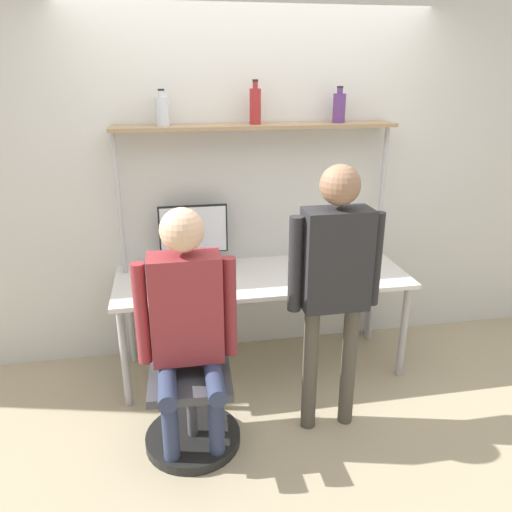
# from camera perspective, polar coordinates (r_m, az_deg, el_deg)

# --- Properties ---
(ground_plane) EXTENTS (12.00, 12.00, 0.00)m
(ground_plane) POSITION_cam_1_polar(r_m,az_deg,el_deg) (3.54, 1.91, -15.64)
(ground_plane) COLOR tan
(wall_back) EXTENTS (8.00, 0.06, 2.70)m
(wall_back) POSITION_cam_1_polar(r_m,az_deg,el_deg) (3.69, -0.42, 8.98)
(wall_back) COLOR silver
(wall_back) RESTS_ON ground_plane
(desk) EXTENTS (2.04, 0.72, 0.73)m
(desk) POSITION_cam_1_polar(r_m,az_deg,el_deg) (3.53, 0.72, -3.20)
(desk) COLOR silver
(desk) RESTS_ON ground_plane
(shelf_unit) EXTENTS (1.93, 0.25, 1.74)m
(shelf_unit) POSITION_cam_1_polar(r_m,az_deg,el_deg) (3.51, 0.05, 10.81)
(shelf_unit) COLOR #997A56
(shelf_unit) RESTS_ON ground_plane
(monitor) EXTENTS (0.49, 0.19, 0.47)m
(monitor) POSITION_cam_1_polar(r_m,az_deg,el_deg) (3.58, -7.14, 2.55)
(monitor) COLOR black
(monitor) RESTS_ON desk
(laptop) EXTENTS (0.32, 0.22, 0.21)m
(laptop) POSITION_cam_1_polar(r_m,az_deg,el_deg) (3.27, -7.77, -3.01)
(laptop) COLOR #BCBCC1
(laptop) RESTS_ON desk
(cell_phone) EXTENTS (0.07, 0.15, 0.01)m
(cell_phone) POSITION_cam_1_polar(r_m,az_deg,el_deg) (3.30, -3.71, -3.66)
(cell_phone) COLOR silver
(cell_phone) RESTS_ON desk
(office_chair) EXTENTS (0.56, 0.56, 0.92)m
(office_chair) POSITION_cam_1_polar(r_m,az_deg,el_deg) (3.06, -7.41, -15.74)
(office_chair) COLOR black
(office_chair) RESTS_ON ground_plane
(person_seated) EXTENTS (0.55, 0.48, 1.43)m
(person_seated) POSITION_cam_1_polar(r_m,az_deg,el_deg) (2.72, -7.93, -6.66)
(person_seated) COLOR #2D3856
(person_seated) RESTS_ON ground_plane
(person_standing) EXTENTS (0.54, 0.22, 1.63)m
(person_standing) POSITION_cam_1_polar(r_m,az_deg,el_deg) (2.82, 9.03, -1.63)
(person_standing) COLOR #4C473D
(person_standing) RESTS_ON ground_plane
(bottle_clear) EXTENTS (0.09, 0.09, 0.23)m
(bottle_clear) POSITION_cam_1_polar(r_m,az_deg,el_deg) (3.41, -10.67, 16.04)
(bottle_clear) COLOR silver
(bottle_clear) RESTS_ON shelf_unit
(bottle_red) EXTENTS (0.08, 0.08, 0.29)m
(bottle_red) POSITION_cam_1_polar(r_m,az_deg,el_deg) (3.46, -0.09, 16.83)
(bottle_red) COLOR maroon
(bottle_red) RESTS_ON shelf_unit
(bottle_purple) EXTENTS (0.09, 0.09, 0.24)m
(bottle_purple) POSITION_cam_1_polar(r_m,az_deg,el_deg) (3.62, 9.48, 16.41)
(bottle_purple) COLOR #593372
(bottle_purple) RESTS_ON shelf_unit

